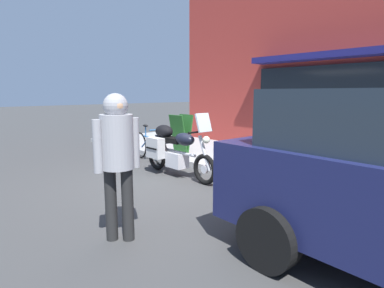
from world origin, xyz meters
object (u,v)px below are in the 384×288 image
(parked_bicycle, at_px, (149,147))
(sandwich_board_sign, at_px, (181,133))
(pedestrian_walking, at_px, (117,150))
(touring_motorcycle, at_px, (173,148))

(parked_bicycle, distance_m, sandwich_board_sign, 1.07)
(parked_bicycle, height_order, sandwich_board_sign, sandwich_board_sign)
(parked_bicycle, bearing_deg, pedestrian_walking, -40.24)
(touring_motorcycle, xyz_separation_m, pedestrian_walking, (1.85, -2.39, 0.51))
(pedestrian_walking, bearing_deg, sandwich_board_sign, 130.34)
(parked_bicycle, xyz_separation_m, pedestrian_walking, (3.35, -2.83, 0.72))
(parked_bicycle, bearing_deg, touring_motorcycle, -16.61)
(pedestrian_walking, distance_m, sandwich_board_sign, 5.10)
(parked_bicycle, relative_size, pedestrian_walking, 1.01)
(touring_motorcycle, distance_m, pedestrian_walking, 3.06)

